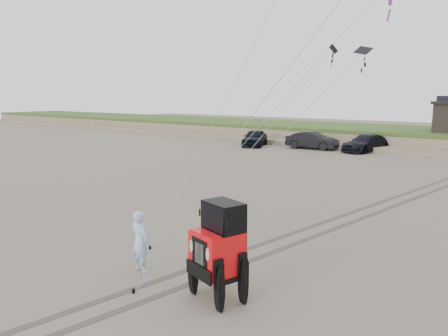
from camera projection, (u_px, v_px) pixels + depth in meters
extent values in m
plane|color=#6B6054|center=(175.00, 267.00, 13.24)|extent=(160.00, 160.00, 0.00)
cube|color=#7A6B54|center=(433.00, 153.00, 37.56)|extent=(160.00, 3.50, 0.50)
imported|color=black|center=(255.00, 138.00, 44.43)|extent=(3.79, 5.36, 1.69)
imported|color=black|center=(312.00, 140.00, 42.00)|extent=(5.11, 2.10, 1.65)
imported|color=black|center=(366.00, 143.00, 39.93)|extent=(3.43, 5.82, 1.58)
imported|color=#99C2ED|center=(140.00, 242.00, 12.72)|extent=(0.68, 0.45, 1.85)
cube|color=black|center=(333.00, 49.00, 16.87)|extent=(0.54, 0.56, 0.36)
cube|color=black|center=(363.00, 50.00, 12.96)|extent=(0.61, 0.43, 0.32)
cylinder|color=black|center=(150.00, 247.00, 14.74)|extent=(0.08, 0.08, 0.12)
cylinder|color=black|center=(133.00, 291.00, 11.47)|extent=(0.08, 0.08, 0.12)
cube|color=#4C443D|center=(336.00, 218.00, 18.45)|extent=(4.42, 29.74, 0.01)
cube|color=#4C443D|center=(354.00, 222.00, 17.96)|extent=(4.42, 29.74, 0.01)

